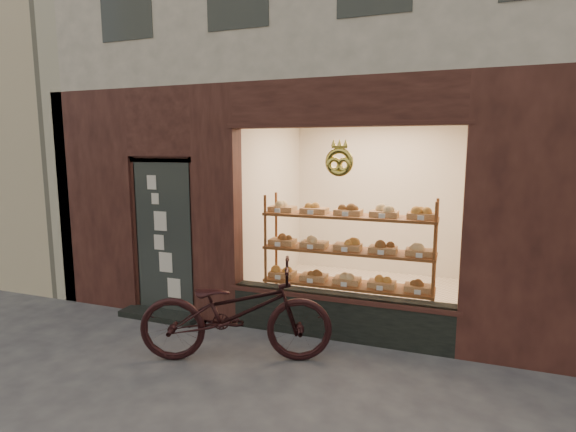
% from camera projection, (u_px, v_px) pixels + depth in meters
% --- Properties ---
extents(ground, '(90.00, 90.00, 0.00)m').
position_uv_depth(ground, '(223.00, 429.00, 3.72)').
color(ground, '#37363C').
extents(display_shelf, '(2.20, 0.45, 1.70)m').
position_uv_depth(display_shelf, '(347.00, 260.00, 5.80)').
color(display_shelf, brown).
rests_on(display_shelf, ground).
extents(bicycle, '(2.21, 1.40, 1.10)m').
position_uv_depth(bicycle, '(236.00, 312.00, 4.87)').
color(bicycle, black).
rests_on(bicycle, ground).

